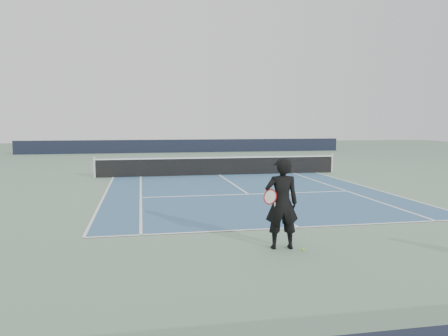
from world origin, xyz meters
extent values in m
plane|color=slate|center=(0.00, 0.00, 0.00)|extent=(80.00, 80.00, 0.00)
cube|color=#355A7D|center=(0.00, 0.00, 0.01)|extent=(10.97, 23.77, 0.01)
cylinder|color=silver|center=(-6.40, 0.00, 0.54)|extent=(0.10, 0.10, 1.07)
cylinder|color=silver|center=(6.40, 0.00, 0.54)|extent=(0.10, 0.10, 1.07)
cube|color=black|center=(0.00, 0.00, 0.46)|extent=(12.80, 0.03, 0.90)
cube|color=white|center=(0.00, 0.00, 0.93)|extent=(12.80, 0.04, 0.06)
cube|color=black|center=(0.00, 17.88, 0.60)|extent=(30.00, 0.25, 1.20)
imported|color=black|center=(-1.04, -13.60, 1.02)|extent=(0.82, 0.62, 2.04)
torus|color=#A70E0D|center=(-1.32, -13.65, 1.18)|extent=(0.34, 0.18, 0.36)
cylinder|color=white|center=(-1.32, -13.65, 1.18)|extent=(0.29, 0.14, 0.32)
cylinder|color=white|center=(-1.20, -13.62, 0.92)|extent=(0.08, 0.13, 0.27)
sphere|color=#B9D72C|center=(-0.63, -13.88, 0.03)|extent=(0.06, 0.06, 0.06)
camera|label=1|loc=(-4.07, -22.68, 2.80)|focal=35.00mm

